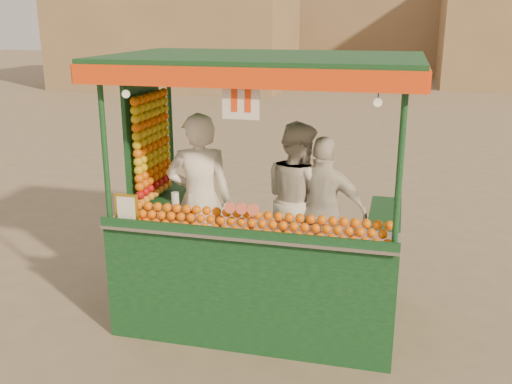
% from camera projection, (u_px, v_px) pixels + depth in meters
% --- Properties ---
extents(ground, '(90.00, 90.00, 0.00)m').
position_uv_depth(ground, '(294.00, 325.00, 5.94)').
color(ground, '#6F5F4F').
rests_on(ground, ground).
extents(building_left, '(10.00, 6.00, 6.00)m').
position_uv_depth(building_left, '(177.00, 18.00, 25.73)').
color(building_left, '#917352').
rests_on(building_left, ground).
extents(building_center, '(14.00, 7.00, 7.00)m').
position_uv_depth(building_center, '(355.00, 9.00, 33.26)').
color(building_center, '#917352').
rests_on(building_center, ground).
extents(juice_cart, '(2.96, 1.92, 2.69)m').
position_uv_depth(juice_cart, '(254.00, 240.00, 5.85)').
color(juice_cart, '#0E3419').
rests_on(juice_cart, ground).
extents(vendor_left, '(0.77, 0.63, 1.82)m').
position_uv_depth(vendor_left, '(200.00, 200.00, 5.97)').
color(vendor_left, white).
rests_on(vendor_left, ground).
extents(vendor_middle, '(1.02, 1.04, 1.69)m').
position_uv_depth(vendor_middle, '(298.00, 200.00, 6.20)').
color(vendor_middle, silver).
rests_on(vendor_middle, ground).
extents(vendor_right, '(0.95, 0.47, 1.57)m').
position_uv_depth(vendor_right, '(323.00, 211.00, 6.03)').
color(vendor_right, silver).
rests_on(vendor_right, ground).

